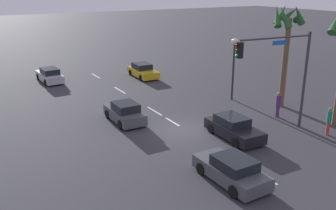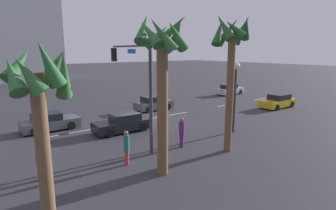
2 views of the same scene
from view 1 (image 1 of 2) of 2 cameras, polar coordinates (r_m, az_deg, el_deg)
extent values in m
plane|color=#333338|center=(25.44, 2.71, -3.83)|extent=(220.00, 220.00, 0.00)
cube|color=silver|center=(41.01, -11.08, 4.44)|extent=(2.46, 0.14, 0.01)
cube|color=silver|center=(35.04, -7.46, 2.28)|extent=(2.57, 0.14, 0.01)
cube|color=silver|center=(29.05, -2.09, -0.95)|extent=(2.35, 0.14, 0.01)
cube|color=silver|center=(26.81, 0.69, -2.61)|extent=(1.92, 0.14, 0.01)
cube|color=silver|center=(21.33, 11.08, -8.69)|extent=(2.47, 0.14, 0.01)
cube|color=silver|center=(20.28, 14.18, -10.43)|extent=(2.32, 0.14, 0.01)
cube|color=#474C51|center=(19.19, 9.65, -10.15)|extent=(4.23, 1.90, 0.68)
cube|color=black|center=(18.74, 10.25, -8.81)|extent=(2.04, 1.65, 0.54)
cylinder|color=black|center=(19.68, 5.17, -9.79)|extent=(0.64, 0.23, 0.64)
cylinder|color=black|center=(20.66, 9.14, -8.54)|extent=(0.64, 0.23, 0.64)
cylinder|color=black|center=(17.93, 10.19, -13.04)|extent=(0.64, 0.23, 0.64)
cylinder|color=black|center=(18.99, 14.26, -11.44)|extent=(0.64, 0.23, 0.64)
cube|color=#474C51|center=(26.93, -6.72, -1.46)|extent=(3.96, 1.78, 0.74)
cube|color=black|center=(26.51, -6.57, -0.28)|extent=(1.90, 1.56, 0.57)
cylinder|color=black|center=(27.78, -9.29, -1.41)|extent=(0.64, 0.22, 0.64)
cylinder|color=black|center=(28.37, -6.16, -0.85)|extent=(0.64, 0.22, 0.64)
cylinder|color=black|center=(25.64, -7.32, -3.01)|extent=(0.64, 0.22, 0.64)
cylinder|color=black|center=(26.27, -3.98, -2.37)|extent=(0.64, 0.22, 0.64)
cube|color=#B7B7BC|center=(39.65, -17.82, 4.20)|extent=(4.48, 1.94, 0.72)
cube|color=black|center=(39.26, -17.80, 5.02)|extent=(2.19, 1.61, 0.55)
cylinder|color=black|center=(40.79, -19.40, 4.12)|extent=(0.65, 0.26, 0.64)
cylinder|color=black|center=(41.18, -17.26, 4.46)|extent=(0.65, 0.26, 0.64)
cylinder|color=black|center=(38.22, -18.36, 3.32)|extent=(0.65, 0.26, 0.64)
cylinder|color=black|center=(38.64, -16.09, 3.70)|extent=(0.65, 0.26, 0.64)
cube|color=black|center=(24.34, 10.16, -3.84)|extent=(4.38, 1.95, 0.71)
cube|color=black|center=(24.30, 9.87, -2.29)|extent=(2.13, 1.65, 0.53)
cylinder|color=black|center=(23.99, 13.71, -4.93)|extent=(0.65, 0.24, 0.64)
cylinder|color=black|center=(22.96, 10.51, -5.78)|extent=(0.65, 0.24, 0.64)
cylinder|color=black|center=(25.87, 9.80, -2.93)|extent=(0.65, 0.24, 0.64)
cylinder|color=black|center=(24.92, 6.71, -3.62)|extent=(0.65, 0.24, 0.64)
cube|color=gold|center=(39.72, -3.88, 5.04)|extent=(4.48, 1.98, 0.70)
cube|color=black|center=(39.82, -4.06, 6.02)|extent=(2.18, 1.68, 0.59)
cylinder|color=black|center=(38.92, -1.87, 4.51)|extent=(0.65, 0.24, 0.64)
cylinder|color=black|center=(38.21, -4.19, 4.21)|extent=(0.65, 0.24, 0.64)
cylinder|color=black|center=(41.33, -3.57, 5.30)|extent=(0.65, 0.24, 0.64)
cylinder|color=black|center=(40.66, -5.78, 5.02)|extent=(0.65, 0.24, 0.64)
cylinder|color=#38383D|center=(26.54, 20.32, 3.49)|extent=(0.20, 0.20, 6.62)
cylinder|color=#38383D|center=(24.11, 16.45, 9.93)|extent=(0.60, 5.45, 0.12)
cube|color=black|center=(22.50, 11.02, 8.31)|extent=(0.35, 0.35, 0.95)
sphere|color=#360503|center=(22.35, 10.68, 9.03)|extent=(0.20, 0.20, 0.20)
sphere|color=#392605|center=(22.40, 10.64, 8.27)|extent=(0.20, 0.20, 0.20)
sphere|color=green|center=(22.45, 10.59, 7.52)|extent=(0.20, 0.20, 0.20)
cube|color=#1959B2|center=(24.34, 16.87, 9.20)|extent=(0.14, 1.10, 0.28)
cylinder|color=#2D2D33|center=(31.86, 10.02, 4.92)|extent=(0.18, 0.18, 4.72)
sphere|color=#F2EACC|center=(31.37, 10.29, 9.62)|extent=(0.56, 0.56, 0.56)
cylinder|color=#BF3833|center=(26.64, 23.45, -3.43)|extent=(0.27, 0.27, 0.80)
cylinder|color=#1E7266|center=(26.36, 23.68, -1.74)|extent=(0.36, 0.36, 0.87)
sphere|color=#8C664C|center=(26.19, 23.83, -0.60)|extent=(0.24, 0.24, 0.24)
cylinder|color=#59266B|center=(28.85, 16.54, -1.02)|extent=(0.33, 0.33, 0.81)
cylinder|color=#59266B|center=(28.59, 16.69, 0.59)|extent=(0.44, 0.44, 0.88)
sphere|color=#8C664C|center=(28.44, 16.80, 1.66)|extent=(0.24, 0.24, 0.24)
cylinder|color=brown|center=(30.83, 17.59, 6.14)|extent=(0.44, 0.44, 7.07)
cone|color=#235628|center=(29.84, 19.54, 13.01)|extent=(0.68, 1.43, 1.63)
cone|color=#235628|center=(30.41, 19.42, 12.91)|extent=(1.32, 1.25, 1.23)
cone|color=#235628|center=(31.04, 18.32, 13.25)|extent=(1.45, 1.36, 1.39)
cone|color=#235628|center=(30.89, 17.07, 13.22)|extent=(0.58, 1.36, 1.75)
cone|color=#235628|center=(30.11, 16.51, 13.06)|extent=(1.62, 1.33, 1.82)
cone|color=#235628|center=(29.58, 17.63, 12.76)|extent=(1.39, 0.96, 1.71)
cone|color=#2D6633|center=(27.53, 24.45, 11.50)|extent=(1.21, 1.86, 1.63)
camera|label=2|loc=(33.98, 46.93, 6.69)|focal=29.16mm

